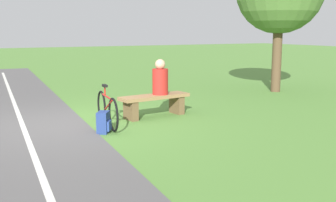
{
  "coord_description": "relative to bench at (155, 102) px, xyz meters",
  "views": [
    {
      "loc": [
        2.07,
        8.47,
        1.98
      ],
      "look_at": [
        -1.39,
        1.96,
        0.71
      ],
      "focal_mm": 43.93,
      "sensor_mm": 36.0,
      "label": 1
    }
  ],
  "objects": [
    {
      "name": "ground_plane",
      "position": [
        2.04,
        -0.08,
        -0.35
      ],
      "size": [
        80.0,
        80.0,
        0.0
      ],
      "primitive_type": "plane",
      "color": "#548438"
    },
    {
      "name": "bench",
      "position": [
        0.0,
        0.0,
        0.0
      ],
      "size": [
        1.74,
        0.67,
        0.51
      ],
      "rotation": [
        0.0,
        0.0,
        0.12
      ],
      "color": "#937047",
      "rests_on": "ground_plane"
    },
    {
      "name": "person_seated",
      "position": [
        -0.16,
        -0.02,
        0.51
      ],
      "size": [
        0.4,
        0.4,
        0.82
      ],
      "rotation": [
        0.0,
        0.0,
        0.12
      ],
      "color": "#B2231E",
      "rests_on": "bench"
    },
    {
      "name": "bicycle",
      "position": [
        1.3,
        0.41,
        0.01
      ],
      "size": [
        0.22,
        1.69,
        0.86
      ],
      "rotation": [
        0.0,
        0.0,
        1.47
      ],
      "color": "black",
      "rests_on": "ground_plane"
    },
    {
      "name": "backpack",
      "position": [
        1.55,
        0.91,
        -0.14
      ],
      "size": [
        0.35,
        0.38,
        0.42
      ],
      "rotation": [
        0.0,
        0.0,
        0.98
      ],
      "color": "navy",
      "rests_on": "ground_plane"
    }
  ]
}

